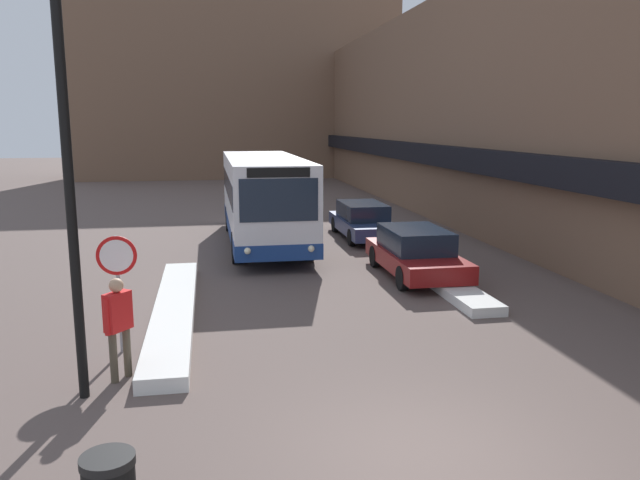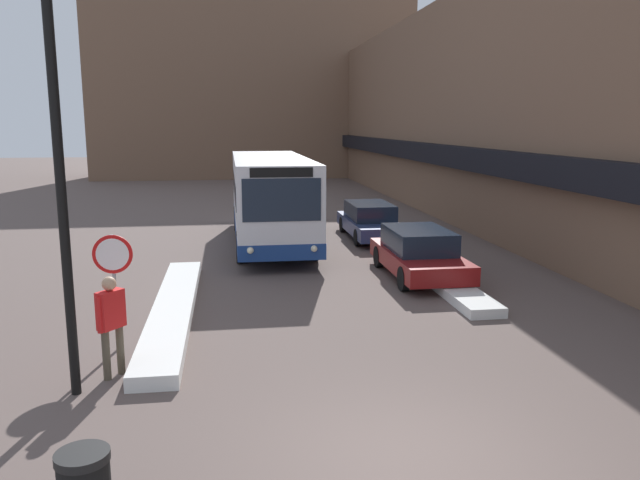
{
  "view_description": "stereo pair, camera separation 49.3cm",
  "coord_description": "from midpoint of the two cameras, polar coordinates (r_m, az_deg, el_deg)",
  "views": [
    {
      "loc": [
        -2.72,
        -7.35,
        4.43
      ],
      "look_at": [
        0.0,
        7.83,
        1.54
      ],
      "focal_mm": 35.0,
      "sensor_mm": 36.0,
      "label": 1
    },
    {
      "loc": [
        -2.23,
        -7.42,
        4.43
      ],
      "look_at": [
        0.0,
        7.83,
        1.54
      ],
      "focal_mm": 35.0,
      "sensor_mm": 36.0,
      "label": 2
    }
  ],
  "objects": [
    {
      "name": "city_bus",
      "position": [
        23.14,
        -5.78,
        3.89
      ],
      "size": [
        2.64,
        10.24,
        3.22
      ],
      "color": "silver",
      "rests_on": "ground_plane"
    },
    {
      "name": "pedestrian",
      "position": [
        11.48,
        -19.15,
        -6.86
      ],
      "size": [
        0.48,
        0.52,
        1.83
      ],
      "rotation": [
        0.0,
        0.0,
        0.9
      ],
      "color": "brown",
      "rests_on": "ground_plane"
    },
    {
      "name": "building_backdrop_far",
      "position": [
        54.52,
        -7.78,
        13.94
      ],
      "size": [
        26.0,
        8.0,
        15.37
      ],
      "color": "brown",
      "rests_on": "ground_plane"
    },
    {
      "name": "street_lamp",
      "position": [
        10.4,
        -22.05,
        8.66
      ],
      "size": [
        1.46,
        0.36,
        6.86
      ],
      "color": "black",
      "rests_on": "ground_plane"
    },
    {
      "name": "ground_plane",
      "position": [
        8.96,
        7.68,
        -19.11
      ],
      "size": [
        160.0,
        160.0,
        0.0
      ],
      "primitive_type": "plane",
      "color": "brown"
    },
    {
      "name": "parked_car_middle",
      "position": [
        24.48,
        3.36,
        1.82
      ],
      "size": [
        1.82,
        4.88,
        1.37
      ],
      "color": "navy",
      "rests_on": "ground_plane"
    },
    {
      "name": "building_row_right",
      "position": [
        33.77,
        11.7,
        11.37
      ],
      "size": [
        5.5,
        60.0,
        10.05
      ],
      "color": "brown",
      "rests_on": "ground_plane"
    },
    {
      "name": "snow_bank_right",
      "position": [
        17.67,
        10.29,
        -3.67
      ],
      "size": [
        0.9,
        6.15,
        0.25
      ],
      "color": "silver",
      "rests_on": "ground_plane"
    },
    {
      "name": "stop_sign",
      "position": [
        12.67,
        -19.1,
        -2.49
      ],
      "size": [
        0.76,
        0.08,
        2.32
      ],
      "color": "gray",
      "rests_on": "ground_plane"
    },
    {
      "name": "snow_bank_left",
      "position": [
        15.1,
        -14.1,
        -6.22
      ],
      "size": [
        0.9,
        8.8,
        0.28
      ],
      "color": "silver",
      "rests_on": "ground_plane"
    },
    {
      "name": "parked_car_front",
      "position": [
        18.43,
        7.98,
        -1.11
      ],
      "size": [
        1.91,
        4.57,
        1.42
      ],
      "color": "maroon",
      "rests_on": "ground_plane"
    }
  ]
}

